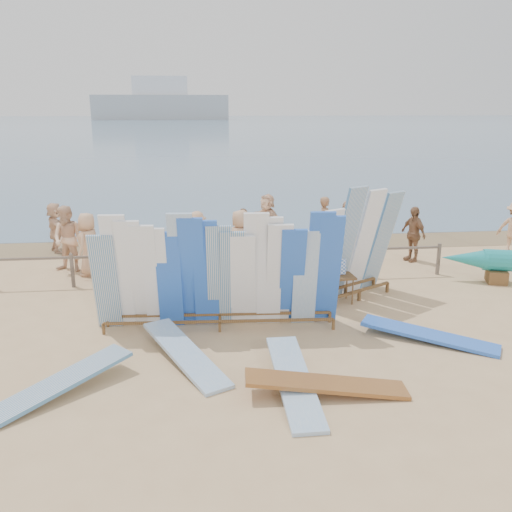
{
  "coord_description": "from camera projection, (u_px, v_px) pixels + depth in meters",
  "views": [
    {
      "loc": [
        -0.69,
        -10.98,
        4.61
      ],
      "look_at": [
        0.71,
        1.83,
        1.02
      ],
      "focal_mm": 38.0,
      "sensor_mm": 36.0,
      "label": 1
    }
  ],
  "objects": [
    {
      "name": "flat_board_c",
      "position": [
        326.0,
        394.0,
        8.97
      ],
      "size": [
        2.73,
        0.76,
        0.37
      ],
      "primitive_type": "cube",
      "rotation": [
        0.11,
        0.0,
        1.5
      ],
      "color": "#925927",
      "rests_on": "ground"
    },
    {
      "name": "flat_board_d",
      "position": [
        428.0,
        341.0,
        11.0
      ],
      "size": [
        2.58,
        1.92,
        0.25
      ],
      "primitive_type": "cube",
      "rotation": [
        0.07,
        0.0,
        1.01
      ],
      "color": "blue",
      "rests_on": "ground"
    },
    {
      "name": "beachgoer_5",
      "position": [
        267.0,
        220.0,
        18.22
      ],
      "size": [
        1.31,
        1.69,
        1.78
      ],
      "primitive_type": "imported",
      "rotation": [
        0.0,
        0.0,
        5.25
      ],
      "color": "beige",
      "rests_on": "ground"
    },
    {
      "name": "beach_chair_right",
      "position": [
        228.0,
        259.0,
        15.81
      ],
      "size": [
        0.71,
        0.73,
        0.96
      ],
      "rotation": [
        0.0,
        0.0,
        0.19
      ],
      "color": "red",
      "rests_on": "ground"
    },
    {
      "name": "fence",
      "position": [
        225.0,
        259.0,
        14.53
      ],
      "size": [
        12.08,
        0.08,
        0.9
      ],
      "color": "#67594E",
      "rests_on": "ground"
    },
    {
      "name": "beachgoer_6",
      "position": [
        241.0,
        242.0,
        15.26
      ],
      "size": [
        0.94,
        0.91,
        1.82
      ],
      "primitive_type": "imported",
      "rotation": [
        0.0,
        0.0,
        2.4
      ],
      "color": "tan",
      "rests_on": "ground"
    },
    {
      "name": "wet_sand_strip",
      "position": [
        219.0,
        244.0,
        18.72
      ],
      "size": [
        40.0,
        2.6,
        0.01
      ],
      "primitive_type": "cube",
      "color": "olive",
      "rests_on": "ground"
    },
    {
      "name": "beachgoer_3",
      "position": [
        197.0,
        237.0,
        16.23
      ],
      "size": [
        1.02,
        1.03,
        1.59
      ],
      "primitive_type": "imported",
      "rotation": [
        0.0,
        0.0,
        3.93
      ],
      "color": "tan",
      "rests_on": "ground"
    },
    {
      "name": "flat_board_a",
      "position": [
        185.0,
        362.0,
        10.09
      ],
      "size": [
        1.71,
        2.66,
        0.36
      ],
      "primitive_type": "cube",
      "rotation": [
        0.11,
        0.0,
        0.47
      ],
      "color": "#80A7CE",
      "rests_on": "ground"
    },
    {
      "name": "beachgoer_0",
      "position": [
        88.0,
        244.0,
        15.07
      ],
      "size": [
        0.66,
        0.95,
        1.77
      ],
      "primitive_type": "imported",
      "rotation": [
        0.0,
        0.0,
        4.4
      ],
      "color": "tan",
      "rests_on": "ground"
    },
    {
      "name": "beach_chair_left",
      "position": [
        234.0,
        260.0,
        15.81
      ],
      "size": [
        0.59,
        0.6,
        0.85
      ],
      "rotation": [
        0.0,
        0.0,
        -0.1
      ],
      "color": "red",
      "rests_on": "ground"
    },
    {
      "name": "beachgoer_1",
      "position": [
        112.0,
        243.0,
        15.38
      ],
      "size": [
        0.68,
        0.65,
        1.67
      ],
      "primitive_type": "imported",
      "rotation": [
        0.0,
        0.0,
        2.45
      ],
      "color": "#8C6042",
      "rests_on": "ground"
    },
    {
      "name": "side_surfboard_rack",
      "position": [
        355.0,
        248.0,
        13.1
      ],
      "size": [
        2.53,
        1.89,
        2.85
      ],
      "rotation": [
        0.0,
        0.0,
        0.53
      ],
      "color": "brown",
      "rests_on": "ground"
    },
    {
      "name": "beachgoer_7",
      "position": [
        325.0,
        224.0,
        17.59
      ],
      "size": [
        0.37,
        0.66,
        1.79
      ],
      "primitive_type": "imported",
      "rotation": [
        0.0,
        0.0,
        1.59
      ],
      "color": "#8C6042",
      "rests_on": "ground"
    },
    {
      "name": "ground",
      "position": [
        233.0,
        324.0,
        11.82
      ],
      "size": [
        160.0,
        160.0,
        0.0
      ],
      "primitive_type": "plane",
      "color": "tan",
      "rests_on": "ground"
    },
    {
      "name": "stroller",
      "position": [
        285.0,
        259.0,
        15.46
      ],
      "size": [
        0.53,
        0.73,
        0.95
      ],
      "rotation": [
        0.0,
        0.0,
        -0.08
      ],
      "color": "red",
      "rests_on": "ground"
    },
    {
      "name": "main_surfboard_rack",
      "position": [
        219.0,
        276.0,
        11.32
      ],
      "size": [
        5.2,
        0.98,
        2.59
      ],
      "rotation": [
        0.0,
        0.0,
        -0.06
      ],
      "color": "brown",
      "rests_on": "ground"
    },
    {
      "name": "beachgoer_11",
      "position": [
        55.0,
        228.0,
        17.47
      ],
      "size": [
        1.12,
        1.56,
        1.62
      ],
      "primitive_type": "imported",
      "rotation": [
        0.0,
        0.0,
        2.04
      ],
      "color": "beige",
      "rests_on": "ground"
    },
    {
      "name": "ocean",
      "position": [
        198.0,
        125.0,
        134.4
      ],
      "size": [
        320.0,
        240.0,
        0.02
      ],
      "primitive_type": "cube",
      "color": "slate",
      "rests_on": "ground"
    },
    {
      "name": "flat_board_e",
      "position": [
        57.0,
        395.0,
        8.94
      ],
      "size": [
        2.34,
        2.25,
        0.38
      ],
      "primitive_type": "cube",
      "rotation": [
        0.11,
        0.0,
        -0.82
      ],
      "color": "beige",
      "rests_on": "ground"
    },
    {
      "name": "beachgoer_10",
      "position": [
        413.0,
        234.0,
        16.46
      ],
      "size": [
        0.73,
        1.08,
        1.69
      ],
      "primitive_type": "imported",
      "rotation": [
        0.0,
        0.0,
        5.05
      ],
      "color": "#8C6042",
      "rests_on": "ground"
    },
    {
      "name": "beachgoer_2",
      "position": [
        68.0,
        239.0,
        15.41
      ],
      "size": [
        1.02,
        0.73,
        1.9
      ],
      "primitive_type": "imported",
      "rotation": [
        0.0,
        0.0,
        5.93
      ],
      "color": "beige",
      "rests_on": "ground"
    },
    {
      "name": "flat_board_b",
      "position": [
        294.0,
        390.0,
        9.1
      ],
      "size": [
        0.59,
        2.7,
        0.37
      ],
      "primitive_type": "cube",
      "rotation": [
        0.11,
        0.0,
        0.01
      ],
      "color": "#80A7CE",
      "rests_on": "ground"
    },
    {
      "name": "beachgoer_8",
      "position": [
        348.0,
        229.0,
        17.03
      ],
      "size": [
        0.94,
        0.78,
        1.75
      ],
      "primitive_type": "imported",
      "rotation": [
        0.0,
        0.0,
        0.53
      ],
      "color": "beige",
      "rests_on": "ground"
    },
    {
      "name": "distant_ship",
      "position": [
        161.0,
        103.0,
        181.53
      ],
      "size": [
        45.0,
        8.0,
        14.0
      ],
      "color": "#999EA3",
      "rests_on": "ocean"
    },
    {
      "name": "vendor_table",
      "position": [
        336.0,
        288.0,
        13.05
      ],
      "size": [
        0.86,
        0.64,
        1.09
      ],
      "rotation": [
        0.0,
        0.0,
        0.07
      ],
      "color": "brown",
      "rests_on": "ground"
    },
    {
      "name": "beachgoer_4",
      "position": [
        243.0,
        233.0,
        16.93
      ],
      "size": [
        0.85,
        0.96,
        1.54
      ],
      "primitive_type": "imported",
      "rotation": [
        0.0,
        0.0,
        0.94
      ],
      "color": "#8C6042",
      "rests_on": "ground"
    }
  ]
}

